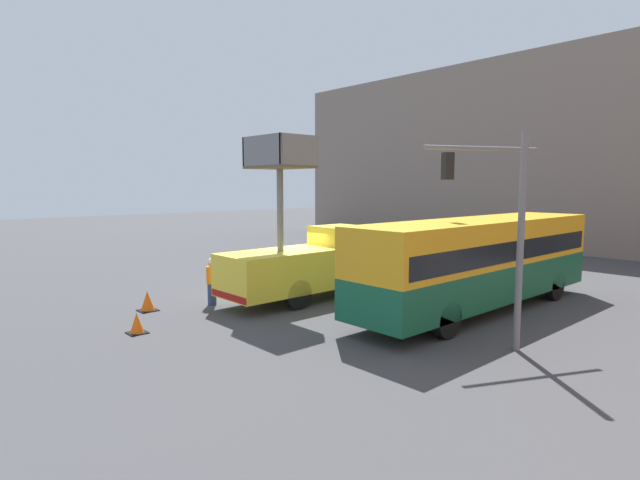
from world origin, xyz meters
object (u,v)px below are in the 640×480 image
road_worker_directing (406,294)px  traffic_cone_mid_road (137,324)px  traffic_cone_near_truck (148,301)px  traffic_light_pole (490,201)px  city_bus (480,257)px  road_worker_near_truck (212,282)px  utility_truck (306,261)px

road_worker_directing → traffic_cone_mid_road: road_worker_directing is taller
traffic_cone_near_truck → traffic_cone_mid_road: 2.78m
traffic_light_pole → traffic_cone_mid_road: bearing=-132.9°
traffic_light_pole → traffic_cone_mid_road: size_ratio=9.32×
city_bus → traffic_cone_mid_road: (-5.42, -10.16, -1.63)m
city_bus → road_worker_directing: bearing=-174.4°
road_worker_directing → traffic_cone_mid_road: size_ratio=3.00×
city_bus → traffic_cone_mid_road: 11.63m
road_worker_near_truck → traffic_cone_near_truck: bearing=29.8°
traffic_light_pole → utility_truck: bearing=-172.4°
traffic_cone_mid_road → road_worker_near_truck: bearing=115.4°
traffic_cone_mid_road → city_bus: bearing=61.9°
utility_truck → road_worker_directing: utility_truck is taller
traffic_cone_near_truck → traffic_cone_mid_road: size_ratio=1.14×
traffic_light_pole → traffic_cone_mid_road: 11.08m
road_worker_directing → city_bus: bearing=-149.5°
road_worker_directing → traffic_cone_near_truck: size_ratio=2.63×
utility_truck → traffic_cone_near_truck: (-2.41, -5.33, -1.18)m
city_bus → traffic_light_pole: (1.69, -2.51, 2.07)m
road_worker_directing → traffic_light_pole: bearing=149.0°
city_bus → traffic_cone_near_truck: 11.89m
traffic_light_pole → road_worker_near_truck: traffic_light_pole is taller
utility_truck → traffic_cone_near_truck: 5.97m
road_worker_near_truck → traffic_cone_mid_road: (1.67, -3.51, -0.59)m
utility_truck → traffic_cone_mid_road: utility_truck is taller
road_worker_directing → traffic_cone_near_truck: road_worker_directing is taller
road_worker_directing → traffic_cone_near_truck: bearing=-6.8°
traffic_light_pole → road_worker_directing: traffic_light_pole is taller
utility_truck → traffic_cone_mid_road: size_ratio=10.35×
city_bus → road_worker_directing: 3.39m
utility_truck → road_worker_near_truck: 3.64m
traffic_light_pole → road_worker_near_truck: bearing=-154.8°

